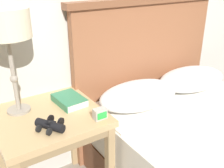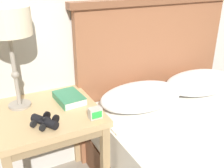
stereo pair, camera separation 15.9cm
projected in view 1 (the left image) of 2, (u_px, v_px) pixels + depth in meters
The scene contains 5 objects.
nightstand at pixel (48, 126), 1.50m from camera, with size 0.58×0.58×0.65m.
table_lamp at pixel (6, 28), 1.30m from camera, with size 0.25×0.25×0.57m.
book_on_nightstand at pixel (69, 100), 1.57m from camera, with size 0.16×0.22×0.04m.
binoculars_pair at pixel (50, 125), 1.31m from camera, with size 0.16×0.16×0.05m.
alarm_clock at pixel (100, 114), 1.40m from camera, with size 0.07×0.05×0.06m.
Camera 1 is at (-1.04, -0.67, 1.38)m, focal length 42.00 mm.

